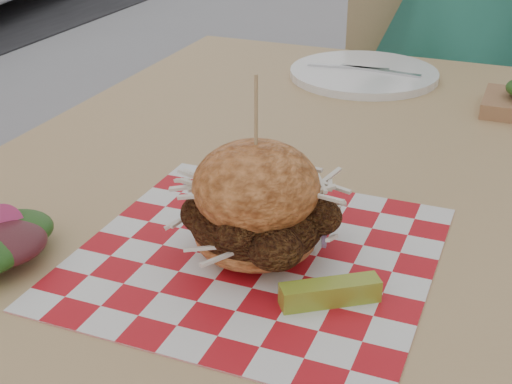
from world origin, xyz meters
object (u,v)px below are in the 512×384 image
Objects in this scene: diner at (467,0)px; patio_chair at (409,87)px; sandwich at (256,209)px; patio_table at (283,218)px.

diner is 0.26m from patio_chair.
patio_chair is 4.87× the size of sandwich.
diner is at bearing -1.35° from patio_chair.
patio_table is at bearing -97.08° from patio_chair.
patio_table is at bearing 102.53° from sandwich.
diner is 1.31× the size of patio_table.
sandwich is (0.05, -0.23, 0.13)m from patio_table.
patio_chair is at bearing 90.76° from patio_table.
sandwich reaches higher than patio_table.
diner reaches higher than patio_table.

